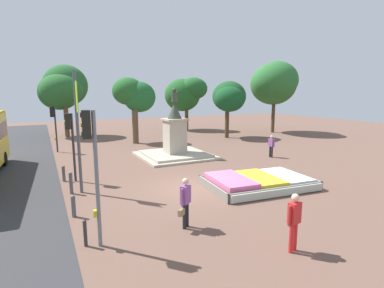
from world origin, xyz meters
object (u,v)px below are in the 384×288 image
at_px(flower_planter, 257,182).
at_px(banner_pole, 78,130).
at_px(kerb_bollard_mid_a, 73,205).
at_px(kerb_bollard_north, 64,173).
at_px(kerb_bollard_south, 85,232).
at_px(kerb_bollard_mid_b, 71,182).
at_px(traffic_light_far_corner, 54,121).
at_px(pedestrian_with_handbag, 185,200).
at_px(pedestrian_near_planter, 294,218).
at_px(traffic_light_near_crossing, 92,156).
at_px(pedestrian_crossing_plaza, 271,145).
at_px(statue_monument, 175,143).
at_px(traffic_light_mid_block, 70,134).

relative_size(flower_planter, banner_pole, 0.97).
distance_m(flower_planter, banner_pole, 8.77).
bearing_deg(kerb_bollard_mid_a, kerb_bollard_north, 90.02).
relative_size(kerb_bollard_south, kerb_bollard_mid_b, 0.81).
bearing_deg(kerb_bollard_north, traffic_light_far_corner, 89.97).
height_order(banner_pole, pedestrian_with_handbag, banner_pole).
height_order(pedestrian_with_handbag, kerb_bollard_south, pedestrian_with_handbag).
relative_size(pedestrian_near_planter, kerb_bollard_south, 2.11).
bearing_deg(banner_pole, traffic_light_near_crossing, -92.16).
bearing_deg(kerb_bollard_north, pedestrian_crossing_plaza, -1.13).
xyz_separation_m(banner_pole, kerb_bollard_mid_b, (-0.44, 0.04, -2.40)).
xyz_separation_m(kerb_bollard_south, kerb_bollard_mid_b, (0.07, 5.29, 0.10)).
xyz_separation_m(traffic_light_near_crossing, traffic_light_far_corner, (-0.39, 16.48, -0.35)).
xyz_separation_m(flower_planter, pedestrian_near_planter, (-2.94, -5.25, 0.76)).
bearing_deg(pedestrian_near_planter, kerb_bollard_mid_b, 122.40).
distance_m(statue_monument, banner_pole, 9.06).
relative_size(traffic_light_far_corner, pedestrian_crossing_plaza, 2.23).
bearing_deg(traffic_light_mid_block, pedestrian_near_planter, -64.10).
xyz_separation_m(traffic_light_far_corner, pedestrian_crossing_plaza, (13.71, -9.01, -1.54)).
height_order(flower_planter, traffic_light_mid_block, traffic_light_mid_block).
height_order(pedestrian_near_planter, kerb_bollard_south, pedestrian_near_planter).
height_order(pedestrian_with_handbag, kerb_bollard_mid_b, pedestrian_with_handbag).
relative_size(pedestrian_crossing_plaza, kerb_bollard_south, 1.90).
relative_size(pedestrian_near_planter, pedestrian_crossing_plaza, 1.11).
height_order(flower_planter, traffic_light_near_crossing, traffic_light_near_crossing).
relative_size(pedestrian_near_planter, kerb_bollard_north, 2.10).
bearing_deg(flower_planter, kerb_bollard_south, -165.05).
relative_size(traffic_light_near_crossing, pedestrian_with_handbag, 2.33).
bearing_deg(kerb_bollard_mid_b, kerb_bollard_south, -90.70).
bearing_deg(pedestrian_near_planter, kerb_bollard_south, 150.43).
bearing_deg(kerb_bollard_mid_b, banner_pole, -5.40).
relative_size(traffic_light_mid_block, kerb_bollard_south, 4.26).
relative_size(banner_pole, kerb_bollard_mid_a, 6.58).
xyz_separation_m(statue_monument, kerb_bollard_south, (-7.55, -10.61, -0.60)).
relative_size(traffic_light_near_crossing, traffic_light_far_corner, 1.16).
distance_m(banner_pole, kerb_bollard_north, 3.46).
distance_m(traffic_light_near_crossing, kerb_bollard_south, 2.39).
distance_m(traffic_light_mid_block, kerb_bollard_north, 2.12).
bearing_deg(kerb_bollard_north, traffic_light_mid_block, -32.53).
relative_size(kerb_bollard_mid_b, kerb_bollard_north, 1.23).
relative_size(traffic_light_far_corner, kerb_bollard_north, 4.23).
distance_m(banner_pole, kerb_bollard_mid_b, 2.44).
height_order(traffic_light_near_crossing, pedestrian_crossing_plaza, traffic_light_near_crossing).
relative_size(traffic_light_near_crossing, kerb_bollard_north, 4.89).
xyz_separation_m(flower_planter, kerb_bollard_mid_a, (-8.38, 0.25, 0.19)).
bearing_deg(banner_pole, statue_monument, 37.28).
relative_size(traffic_light_mid_block, banner_pole, 0.64).
height_order(pedestrian_with_handbag, pedestrian_near_planter, same).
height_order(flower_planter, kerb_bollard_south, kerb_bollard_south).
bearing_deg(traffic_light_far_corner, traffic_light_mid_block, -87.27).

